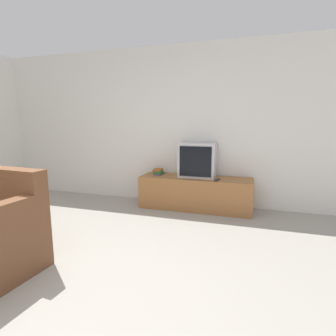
{
  "coord_description": "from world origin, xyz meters",
  "views": [
    {
      "loc": [
        1.45,
        -1.26,
        1.35
      ],
      "look_at": [
        0.33,
        2.38,
        0.7
      ],
      "focal_mm": 28.0,
      "sensor_mm": 36.0,
      "label": 1
    }
  ],
  "objects_px": {
    "television": "(198,160)",
    "book_stack": "(158,172)",
    "tv_stand": "(195,193)",
    "remote_on_stand": "(217,180)"
  },
  "relations": [
    {
      "from": "television",
      "to": "book_stack",
      "type": "bearing_deg",
      "value": -179.53
    },
    {
      "from": "book_stack",
      "to": "television",
      "type": "bearing_deg",
      "value": 0.47
    },
    {
      "from": "tv_stand",
      "to": "book_stack",
      "type": "relative_size",
      "value": 7.74
    },
    {
      "from": "tv_stand",
      "to": "book_stack",
      "type": "distance_m",
      "value": 0.71
    },
    {
      "from": "television",
      "to": "remote_on_stand",
      "type": "height_order",
      "value": "television"
    },
    {
      "from": "book_stack",
      "to": "remote_on_stand",
      "type": "distance_m",
      "value": 1.01
    },
    {
      "from": "television",
      "to": "remote_on_stand",
      "type": "bearing_deg",
      "value": -30.34
    },
    {
      "from": "tv_stand",
      "to": "book_stack",
      "type": "height_order",
      "value": "book_stack"
    },
    {
      "from": "tv_stand",
      "to": "remote_on_stand",
      "type": "bearing_deg",
      "value": -21.37
    },
    {
      "from": "book_stack",
      "to": "remote_on_stand",
      "type": "relative_size",
      "value": 1.43
    }
  ]
}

